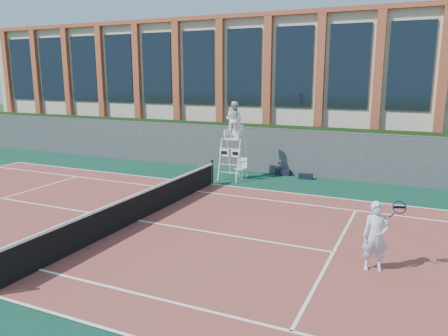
% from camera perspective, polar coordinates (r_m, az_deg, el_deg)
% --- Properties ---
extents(ground, '(120.00, 120.00, 0.00)m').
position_cam_1_polar(ground, '(14.81, -11.19, -6.85)').
color(ground, '#233814').
extents(apron, '(36.00, 20.00, 0.01)m').
position_cam_1_polar(apron, '(15.59, -9.04, -5.80)').
color(apron, '#0C3527').
rests_on(apron, ground).
extents(tennis_court, '(23.77, 10.97, 0.02)m').
position_cam_1_polar(tennis_court, '(14.80, -11.19, -6.78)').
color(tennis_court, brown).
rests_on(tennis_court, apron).
extents(tennis_net, '(0.10, 11.30, 1.10)m').
position_cam_1_polar(tennis_net, '(14.65, -11.27, -4.86)').
color(tennis_net, black).
rests_on(tennis_net, ground).
extents(fence, '(40.00, 0.06, 2.20)m').
position_cam_1_polar(fence, '(22.06, 2.09, 2.50)').
color(fence, '#595E60').
rests_on(fence, ground).
extents(hedge, '(40.00, 1.40, 2.20)m').
position_cam_1_polar(hedge, '(23.16, 3.23, 2.93)').
color(hedge, black).
rests_on(hedge, ground).
extents(building, '(45.00, 10.60, 8.22)m').
position_cam_1_polar(building, '(30.43, 8.87, 10.71)').
color(building, beige).
rests_on(building, ground).
extents(umpire_chair, '(1.01, 1.56, 3.63)m').
position_cam_1_polar(umpire_chair, '(20.10, 1.31, 6.03)').
color(umpire_chair, white).
rests_on(umpire_chair, ground).
extents(plastic_chair, '(0.53, 0.53, 0.97)m').
position_cam_1_polar(plastic_chair, '(20.45, 2.36, 0.26)').
color(plastic_chair, silver).
rests_on(plastic_chair, apron).
extents(sports_bag_near, '(0.70, 0.33, 0.29)m').
position_cam_1_polar(sports_bag_near, '(21.27, 7.68, -0.55)').
color(sports_bag_near, black).
rests_on(sports_bag_near, apron).
extents(sports_bag_far, '(0.65, 0.33, 0.25)m').
position_cam_1_polar(sports_bag_far, '(20.68, 10.60, -1.06)').
color(sports_bag_far, black).
rests_on(sports_bag_far, apron).
extents(tennis_player, '(1.01, 0.73, 1.75)m').
position_cam_1_polar(tennis_player, '(11.32, 19.23, -8.39)').
color(tennis_player, silver).
rests_on(tennis_player, tennis_court).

